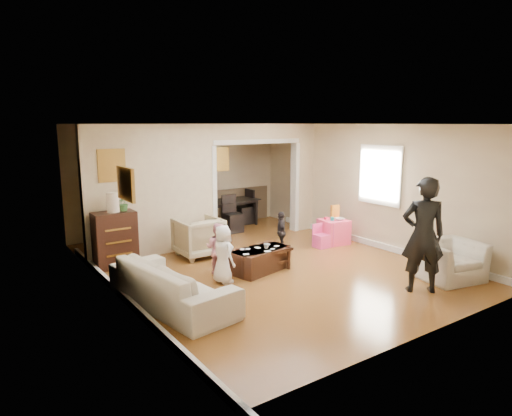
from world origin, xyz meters
TOP-DOWN VIEW (x-y plane):
  - floor at (0.00, 0.00)m, footprint 7.00×7.00m
  - partition_left at (-1.38, 1.80)m, footprint 2.75×0.18m
  - partition_right at (2.48, 1.80)m, footprint 0.55×0.18m
  - partition_header at (1.10, 1.80)m, footprint 2.22×0.18m
  - window_pane at (2.73, -0.40)m, footprint 0.03×0.95m
  - framed_art_partition at (-2.20, 1.70)m, footprint 0.45×0.03m
  - framed_art_sofa_wall at (-2.71, -0.60)m, footprint 0.03×0.55m
  - framed_art_alcove at (1.10, 3.44)m, footprint 0.45×0.03m
  - sofa at (-2.19, -0.84)m, footprint 1.20×2.34m
  - armchair_back at (-0.72, 1.18)m, footprint 0.83×0.85m
  - armchair_front at (2.16, -2.44)m, footprint 1.15×1.05m
  - dresser at (-2.30, 1.43)m, footprint 0.75×0.42m
  - table_lamp at (-2.30, 1.43)m, footprint 0.22×0.22m
  - potted_plant at (-2.10, 1.43)m, footprint 0.26×0.23m
  - coffee_table at (-0.24, -0.28)m, footprint 1.19×0.80m
  - coffee_cup at (-0.14, -0.33)m, footprint 0.12×0.12m
  - play_table at (2.18, 0.35)m, footprint 0.63×0.63m
  - cereal_box at (2.30, 0.45)m, footprint 0.21×0.10m
  - cyan_cup at (2.08, 0.30)m, footprint 0.08×0.08m
  - toy_block at (2.06, 0.47)m, footprint 0.09×0.07m
  - play_bowl at (2.23, 0.23)m, footprint 0.24×0.24m
  - dining_table at (0.89, 3.15)m, footprint 2.04×1.26m
  - adult_person at (1.27, -2.53)m, footprint 0.80×0.75m
  - child_kneel_a at (-1.09, -0.43)m, footprint 0.35×0.50m
  - child_kneel_b at (-0.94, 0.02)m, footprint 0.54×0.56m
  - child_toddler at (0.81, 0.47)m, footprint 0.46×0.53m
  - craft_papers at (-0.23, -0.28)m, footprint 0.87×0.48m

SIDE VIEW (x-z plane):
  - floor at x=0.00m, z-range 0.00..0.00m
  - coffee_table at x=-0.24m, z-range 0.00..0.41m
  - play_table at x=2.18m, z-range 0.00..0.53m
  - armchair_front at x=2.16m, z-range 0.00..0.65m
  - sofa at x=-2.19m, z-range 0.00..0.65m
  - dining_table at x=0.89m, z-range 0.00..0.68m
  - armchair_back at x=-0.72m, z-range 0.00..0.78m
  - craft_papers at x=-0.23m, z-range 0.41..0.41m
  - child_toddler at x=0.81m, z-range 0.00..0.85m
  - coffee_cup at x=-0.14m, z-range 0.41..0.50m
  - child_kneel_b at x=-0.94m, z-range 0.00..0.91m
  - child_kneel_a at x=-1.09m, z-range 0.00..0.98m
  - dresser at x=-2.30m, z-range 0.00..1.03m
  - toy_block at x=2.06m, z-range 0.53..0.58m
  - play_bowl at x=2.23m, z-range 0.53..0.58m
  - cyan_cup at x=2.08m, z-range 0.53..0.61m
  - cereal_box at x=2.30m, z-range 0.53..0.83m
  - adult_person at x=1.27m, z-range 0.00..1.83m
  - potted_plant at x=-2.10m, z-range 1.03..1.32m
  - table_lamp at x=-2.30m, z-range 1.03..1.39m
  - partition_left at x=-1.38m, z-range 0.00..2.60m
  - partition_right at x=2.48m, z-range 0.00..2.60m
  - window_pane at x=2.73m, z-range 1.00..2.10m
  - framed_art_alcove at x=1.10m, z-range 1.42..1.98m
  - framed_art_sofa_wall at x=-2.71m, z-range 1.60..2.00m
  - framed_art_partition at x=-2.20m, z-range 1.58..2.12m
  - partition_header at x=1.10m, z-range 2.25..2.60m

